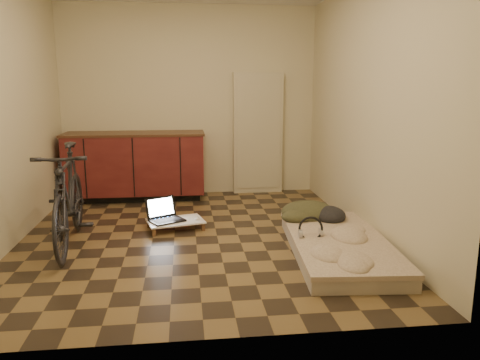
{
  "coord_description": "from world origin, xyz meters",
  "views": [
    {
      "loc": [
        -0.1,
        -4.62,
        1.54
      ],
      "look_at": [
        0.48,
        0.16,
        0.55
      ],
      "focal_mm": 35.0,
      "sensor_mm": 36.0,
      "label": 1
    }
  ],
  "objects": [
    {
      "name": "laptop",
      "position": [
        -0.32,
        0.3,
        0.15
      ],
      "size": [
        0.45,
        0.43,
        0.24
      ],
      "rotation": [
        0.0,
        0.0,
        0.49
      ],
      "color": "black",
      "rests_on": "lap_desk"
    },
    {
      "name": "bicycle",
      "position": [
        -1.2,
        -0.15,
        0.54
      ],
      "size": [
        0.62,
        1.7,
        1.08
      ],
      "primitive_type": "imported",
      "rotation": [
        0.0,
        0.0,
        0.08
      ],
      "color": "black",
      "rests_on": "ground"
    },
    {
      "name": "clothing_pile",
      "position": [
        1.25,
        0.06,
        0.27
      ],
      "size": [
        0.64,
        0.55,
        0.24
      ],
      "primitive_type": null,
      "rotation": [
        0.0,
        0.0,
        -0.08
      ],
      "color": "#34361F",
      "rests_on": "futon"
    },
    {
      "name": "cabinets",
      "position": [
        -0.75,
        1.7,
        0.47
      ],
      "size": [
        1.84,
        0.62,
        0.91
      ],
      "color": "black",
      "rests_on": "ground"
    },
    {
      "name": "lap_desk",
      "position": [
        -0.21,
        0.28,
        0.09
      ],
      "size": [
        0.66,
        0.51,
        0.1
      ],
      "rotation": [
        0.0,
        0.0,
        0.24
      ],
      "color": "brown",
      "rests_on": "ground"
    },
    {
      "name": "futon",
      "position": [
        1.3,
        -0.65,
        0.08
      ],
      "size": [
        0.99,
        1.84,
        0.15
      ],
      "rotation": [
        0.0,
        0.0,
        -0.08
      ],
      "color": "#B6A992",
      "rests_on": "ground"
    },
    {
      "name": "mouse",
      "position": [
        0.02,
        0.28,
        0.11
      ],
      "size": [
        0.07,
        0.1,
        0.03
      ],
      "primitive_type": "ellipsoid",
      "rotation": [
        0.0,
        0.0,
        -0.17
      ],
      "color": "white",
      "rests_on": "lap_desk"
    },
    {
      "name": "room_shell",
      "position": [
        0.0,
        0.0,
        1.3
      ],
      "size": [
        3.5,
        4.0,
        2.6
      ],
      "color": "brown",
      "rests_on": "ground"
    },
    {
      "name": "appliance_panel",
      "position": [
        0.95,
        1.94,
        0.85
      ],
      "size": [
        0.7,
        0.1,
        1.7
      ],
      "primitive_type": "cube",
      "color": "beige",
      "rests_on": "ground"
    },
    {
      "name": "headphones",
      "position": [
        1.05,
        -0.58,
        0.24
      ],
      "size": [
        0.27,
        0.25,
        0.17
      ],
      "primitive_type": null,
      "rotation": [
        0.0,
        0.0,
        -0.08
      ],
      "color": "black",
      "rests_on": "futon"
    }
  ]
}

